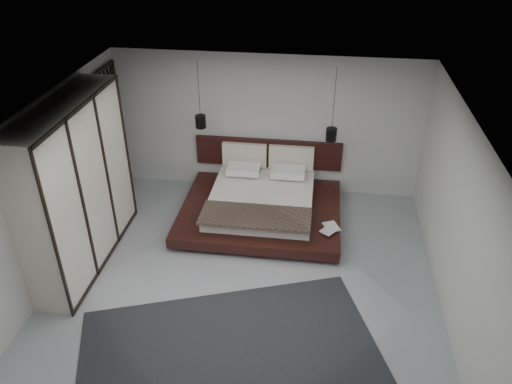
# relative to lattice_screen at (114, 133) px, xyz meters

# --- Properties ---
(floor) EXTENTS (6.00, 6.00, 0.00)m
(floor) POSITION_rel_lattice_screen_xyz_m (2.95, -2.45, -1.30)
(floor) COLOR gray
(floor) RESTS_ON ground
(ceiling) EXTENTS (6.00, 6.00, 0.00)m
(ceiling) POSITION_rel_lattice_screen_xyz_m (2.95, -2.45, 1.50)
(ceiling) COLOR white
(ceiling) RESTS_ON wall_back
(wall_back) EXTENTS (6.00, 0.00, 6.00)m
(wall_back) POSITION_rel_lattice_screen_xyz_m (2.95, 0.55, 0.10)
(wall_back) COLOR #B0B0AD
(wall_back) RESTS_ON floor
(wall_front) EXTENTS (6.00, 0.00, 6.00)m
(wall_front) POSITION_rel_lattice_screen_xyz_m (2.95, -5.45, 0.10)
(wall_front) COLOR #B0B0AD
(wall_front) RESTS_ON floor
(wall_left) EXTENTS (0.00, 6.00, 6.00)m
(wall_left) POSITION_rel_lattice_screen_xyz_m (-0.05, -2.45, 0.10)
(wall_left) COLOR #B0B0AD
(wall_left) RESTS_ON floor
(wall_right) EXTENTS (0.00, 6.00, 6.00)m
(wall_right) POSITION_rel_lattice_screen_xyz_m (5.95, -2.45, 0.10)
(wall_right) COLOR #B0B0AD
(wall_right) RESTS_ON floor
(lattice_screen) EXTENTS (0.05, 0.90, 2.60)m
(lattice_screen) POSITION_rel_lattice_screen_xyz_m (0.00, 0.00, 0.00)
(lattice_screen) COLOR black
(lattice_screen) RESTS_ON floor
(bed) EXTENTS (2.94, 2.46, 1.10)m
(bed) POSITION_rel_lattice_screen_xyz_m (2.98, -0.55, -1.00)
(bed) COLOR black
(bed) RESTS_ON floor
(book_lower) EXTENTS (0.35, 0.39, 0.03)m
(book_lower) POSITION_rel_lattice_screen_xyz_m (4.18, -1.22, -1.01)
(book_lower) COLOR #99724C
(book_lower) RESTS_ON bed
(book_upper) EXTENTS (0.35, 0.37, 0.02)m
(book_upper) POSITION_rel_lattice_screen_xyz_m (4.16, -1.26, -0.99)
(book_upper) COLOR #99724C
(book_upper) RESTS_ON book_lower
(pendant_left) EXTENTS (0.20, 0.20, 1.26)m
(pendant_left) POSITION_rel_lattice_screen_xyz_m (1.77, -0.07, 0.36)
(pendant_left) COLOR black
(pendant_left) RESTS_ON ceiling
(pendant_right) EXTENTS (0.20, 0.20, 1.37)m
(pendant_right) POSITION_rel_lattice_screen_xyz_m (4.18, -0.07, 0.25)
(pendant_right) COLOR black
(pendant_right) RESTS_ON ceiling
(wardrobe) EXTENTS (0.66, 2.78, 2.73)m
(wardrobe) POSITION_rel_lattice_screen_xyz_m (0.25, -2.17, 0.07)
(wardrobe) COLOR beige
(wardrobe) RESTS_ON floor
(rug) EXTENTS (4.69, 3.99, 0.02)m
(rug) POSITION_rel_lattice_screen_xyz_m (3.06, -4.15, -1.29)
(rug) COLOR black
(rug) RESTS_ON floor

